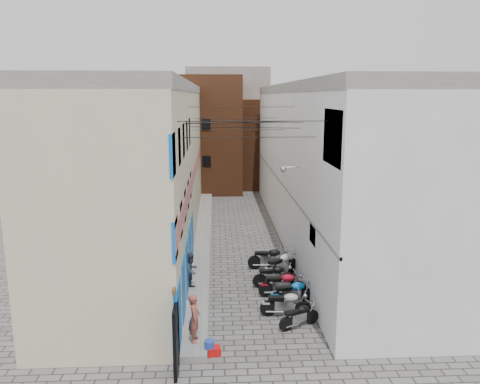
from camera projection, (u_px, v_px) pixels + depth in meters
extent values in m
plane|color=#5D5A57|center=(258.00, 362.00, 14.89)|extent=(90.00, 90.00, 0.00)
cube|color=slate|center=(203.00, 238.00, 27.47)|extent=(0.90, 26.00, 0.25)
cube|color=beige|center=(150.00, 169.00, 26.48)|extent=(5.00, 26.00, 8.50)
cube|color=#C2706D|center=(193.00, 173.00, 26.66)|extent=(0.10, 26.00, 0.80)
cube|color=blue|center=(186.00, 269.00, 19.28)|extent=(0.12, 10.20, 2.40)
cube|color=blue|center=(183.00, 174.00, 18.47)|extent=(0.10, 10.20, 4.00)
cube|color=slate|center=(147.00, 88.00, 25.57)|extent=(5.10, 26.00, 0.50)
cube|color=black|center=(176.00, 339.00, 14.14)|extent=(0.10, 1.20, 2.20)
cube|color=silver|center=(324.00, 168.00, 27.00)|extent=(5.00, 26.00, 8.50)
cube|color=blue|center=(334.00, 137.00, 15.07)|extent=(0.10, 2.40, 1.80)
cube|color=white|center=(314.00, 234.00, 18.32)|extent=(0.08, 1.00, 0.70)
cylinder|color=#B2B2B7|center=(292.00, 167.00, 20.79)|extent=(0.80, 0.06, 0.06)
sphere|color=#B2B2B7|center=(283.00, 169.00, 20.79)|extent=(0.28, 0.28, 0.28)
cube|color=slate|center=(327.00, 88.00, 26.09)|extent=(5.10, 26.00, 0.50)
cube|color=slate|center=(282.00, 182.00, 27.04)|extent=(0.10, 26.00, 0.12)
cube|color=brown|center=(207.00, 134.00, 41.15)|extent=(6.00, 6.00, 10.00)
cube|color=brown|center=(261.00, 143.00, 43.57)|extent=(5.00, 6.00, 8.00)
cube|color=slate|center=(228.00, 124.00, 47.03)|extent=(8.00, 5.00, 11.00)
cube|color=black|center=(231.00, 182.00, 39.29)|extent=(2.00, 0.30, 2.40)
cylinder|color=black|center=(254.00, 121.00, 15.33)|extent=(5.20, 0.02, 0.02)
cylinder|color=black|center=(249.00, 137.00, 17.42)|extent=(5.20, 0.02, 0.02)
cylinder|color=black|center=(245.00, 123.00, 19.79)|extent=(5.20, 0.02, 0.02)
cylinder|color=black|center=(242.00, 107.00, 22.11)|extent=(5.20, 0.02, 0.02)
cylinder|color=black|center=(239.00, 130.00, 25.31)|extent=(5.20, 0.02, 0.02)
cylinder|color=black|center=(236.00, 118.00, 28.14)|extent=(5.20, 0.02, 0.02)
cylinder|color=black|center=(248.00, 122.00, 18.30)|extent=(5.65, 2.07, 0.02)
cylinder|color=black|center=(243.00, 127.00, 21.31)|extent=(5.80, 1.58, 0.02)
imported|color=#A04B3A|center=(194.00, 318.00, 15.54)|extent=(0.43, 0.63, 1.65)
imported|color=#313A4A|center=(191.00, 271.00, 19.83)|extent=(0.93, 0.97, 1.58)
cylinder|color=blue|center=(209.00, 348.00, 15.25)|extent=(0.32, 0.32, 0.48)
cylinder|color=#223DAA|center=(209.00, 348.00, 15.24)|extent=(0.38, 0.38, 0.51)
cube|color=red|center=(214.00, 351.00, 15.27)|extent=(0.50, 0.41, 0.27)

